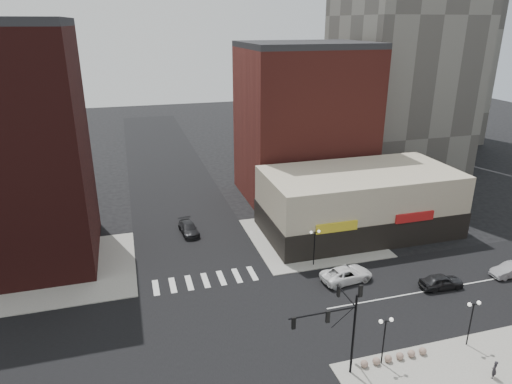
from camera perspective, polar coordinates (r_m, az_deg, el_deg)
name	(u,v)px	position (r m, az deg, el deg)	size (l,w,h in m)	color
ground	(223,328)	(42.16, -4.14, -16.54)	(240.00, 240.00, 0.00)	black
road_ew	(223,327)	(42.15, -4.14, -16.53)	(200.00, 14.00, 0.02)	black
road_ns	(223,327)	(42.15, -4.14, -16.53)	(14.00, 200.00, 0.02)	black
sidewalk_nw	(64,270)	(54.44, -22.85, -8.98)	(15.00, 15.00, 0.12)	gray
sidewalk_ne	(312,237)	(57.82, 6.96, -5.64)	(15.00, 15.00, 0.12)	gray
building_nw	(5,153)	(54.57, -28.92, 4.27)	(16.00, 15.00, 25.00)	#391412
building_ne_midrise	(304,125)	(69.08, 5.98, 8.36)	(18.00, 15.00, 22.00)	maroon
building_ne_row	(358,206)	(59.61, 12.68, -1.77)	(24.20, 12.20, 8.00)	#B7AF92
traffic_signal	(341,318)	(35.23, 10.54, -15.27)	(5.59, 3.09, 7.77)	black
street_lamp_se_a	(385,330)	(37.70, 15.83, -16.22)	(1.22, 0.32, 4.16)	black
street_lamp_se_b	(473,312)	(42.02, 25.44, -13.42)	(1.22, 0.32, 4.16)	black
street_lamp_ne	(315,239)	(50.15, 7.35, -5.80)	(1.22, 0.32, 4.16)	black
bollard_row	(394,357)	(39.96, 16.87, -19.16)	(5.85, 0.60, 0.60)	#856D5C
white_suv	(347,274)	(49.03, 11.25, -10.05)	(2.55, 5.54, 1.54)	white
dark_sedan_east	(441,281)	(50.56, 22.17, -10.31)	(1.78, 4.44, 1.51)	black
silver_sedan	(510,270)	(55.94, 29.20, -8.50)	(1.50, 4.31, 1.42)	#9E9EA3
dark_sedan_north	(189,228)	(58.86, -8.42, -4.53)	(1.98, 4.87, 1.41)	black
pedestrian	(494,370)	(40.85, 27.63, -19.07)	(0.55, 0.36, 1.50)	#242227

